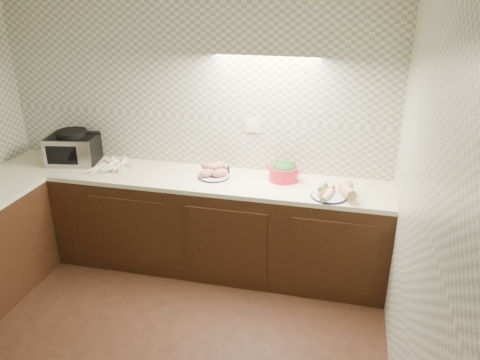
% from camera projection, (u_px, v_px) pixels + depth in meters
% --- Properties ---
extents(room, '(3.60, 3.60, 2.60)m').
position_uv_depth(room, '(87.00, 156.00, 2.53)').
color(room, black).
rests_on(room, ground).
extents(counter, '(3.60, 3.60, 0.90)m').
position_uv_depth(counter, '(73.00, 258.00, 3.75)').
color(counter, black).
rests_on(counter, ground).
extents(toaster_oven, '(0.49, 0.41, 0.31)m').
position_uv_depth(toaster_oven, '(73.00, 148.00, 4.42)').
color(toaster_oven, black).
rests_on(toaster_oven, counter).
extents(parsnip_pile, '(0.47, 0.41, 0.08)m').
position_uv_depth(parsnip_pile, '(113.00, 164.00, 4.35)').
color(parsnip_pile, beige).
rests_on(parsnip_pile, counter).
extents(sweet_potato_plate, '(0.28, 0.28, 0.13)m').
position_uv_depth(sweet_potato_plate, '(214.00, 172.00, 4.13)').
color(sweet_potato_plate, '#111144').
rests_on(sweet_potato_plate, counter).
extents(onion_bowl, '(0.15, 0.15, 0.11)m').
position_uv_depth(onion_bowl, '(222.00, 168.00, 4.22)').
color(onion_bowl, black).
rests_on(onion_bowl, counter).
extents(dutch_oven, '(0.32, 0.31, 0.18)m').
position_uv_depth(dutch_oven, '(284.00, 171.00, 4.05)').
color(dutch_oven, red).
rests_on(dutch_oven, counter).
extents(veg_plate, '(0.37, 0.37, 0.14)m').
position_uv_depth(veg_plate, '(337.00, 190.00, 3.76)').
color(veg_plate, '#111144').
rests_on(veg_plate, counter).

